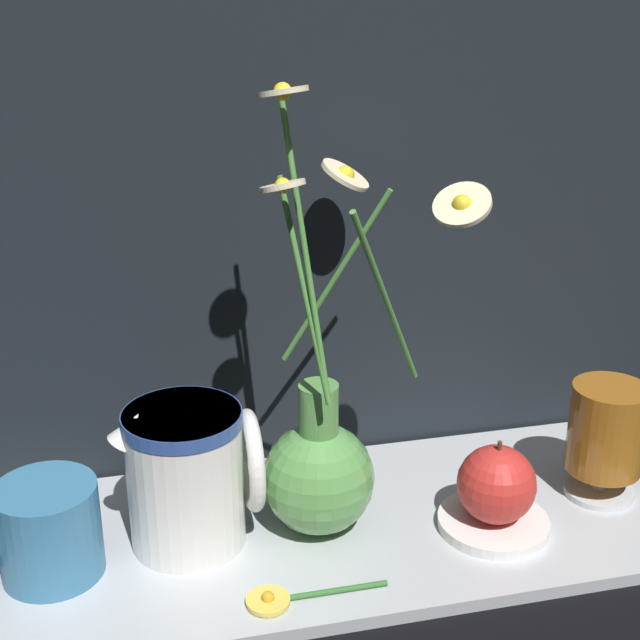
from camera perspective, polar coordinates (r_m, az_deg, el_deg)
name	(u,v)px	position (r m, az deg, el deg)	size (l,w,h in m)	color
ground_plane	(319,537)	(0.84, -0.09, -13.69)	(6.00, 6.00, 0.00)	black
shelf	(319,531)	(0.84, -0.09, -13.36)	(0.67, 0.26, 0.01)	#B2B7BC
vase_with_flowers	(325,462)	(0.80, 0.31, -9.10)	(0.18, 0.22, 0.40)	#59994C
yellow_mug	(46,530)	(0.79, -17.11, -12.75)	(0.10, 0.09, 0.08)	teal
ceramic_pitcher	(189,471)	(0.79, -8.36, -9.56)	(0.13, 0.10, 0.14)	white
tea_glass	(606,433)	(0.89, 17.85, -6.88)	(0.07, 0.07, 0.11)	silver
saucer_plate	(493,523)	(0.85, 11.02, -12.61)	(0.10, 0.10, 0.01)	white
orange_fruit	(496,484)	(0.82, 11.22, -10.27)	(0.07, 0.07, 0.08)	red
loose_daisy	(285,598)	(0.75, -2.26, -17.34)	(0.12, 0.04, 0.01)	#336B2D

